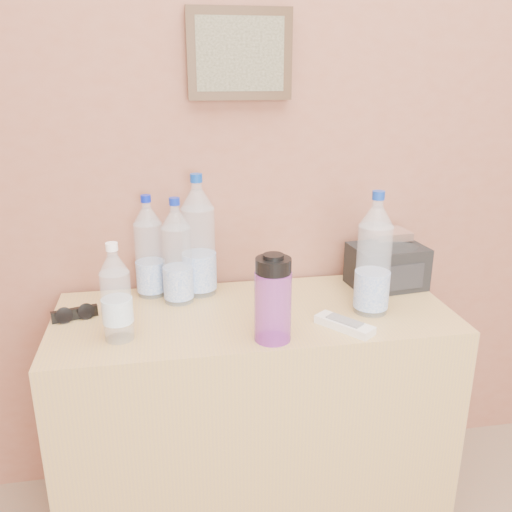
{
  "coord_description": "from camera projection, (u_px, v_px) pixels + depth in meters",
  "views": [
    {
      "loc": [
        -0.42,
        0.36,
        1.36
      ],
      "look_at": [
        -0.18,
        1.71,
        0.88
      ],
      "focal_mm": 38.0,
      "sensor_mm": 36.0,
      "label": 1
    }
  ],
  "objects": [
    {
      "name": "picture_frame",
      "position": [
        240.0,
        54.0,
        1.53
      ],
      "size": [
        0.3,
        0.03,
        0.25
      ],
      "primitive_type": null,
      "color": "#382311",
      "rests_on": "room_shell"
    },
    {
      "name": "dresser",
      "position": [
        254.0,
        416.0,
        1.66
      ],
      "size": [
        1.13,
        0.47,
        0.7
      ],
      "primitive_type": "cube",
      "color": "tan",
      "rests_on": "ground"
    },
    {
      "name": "pet_large_a",
      "position": [
        177.0,
        257.0,
        1.57
      ],
      "size": [
        0.09,
        0.09,
        0.31
      ],
      "rotation": [
        0.0,
        0.0,
        0.33
      ],
      "color": "silver",
      "rests_on": "dresser"
    },
    {
      "name": "pet_large_b",
      "position": [
        149.0,
        252.0,
        1.62
      ],
      "size": [
        0.08,
        0.08,
        0.31
      ],
      "rotation": [
        0.0,
        0.0,
        0.17
      ],
      "color": "silver",
      "rests_on": "dresser"
    },
    {
      "name": "pet_large_c",
      "position": [
        199.0,
        242.0,
        1.63
      ],
      "size": [
        0.1,
        0.1,
        0.37
      ],
      "rotation": [
        0.0,
        0.0,
        0.16
      ],
      "color": "white",
      "rests_on": "dresser"
    },
    {
      "name": "pet_large_d",
      "position": [
        374.0,
        260.0,
        1.5
      ],
      "size": [
        0.09,
        0.09,
        0.35
      ],
      "rotation": [
        0.0,
        0.0,
        0.16
      ],
      "color": "#BFE1F4",
      "rests_on": "dresser"
    },
    {
      "name": "pet_small",
      "position": [
        116.0,
        298.0,
        1.36
      ],
      "size": [
        0.07,
        0.07,
        0.26
      ],
      "rotation": [
        0.0,
        0.0,
        -0.3
      ],
      "color": "white",
      "rests_on": "dresser"
    },
    {
      "name": "nalgene_bottle",
      "position": [
        273.0,
        298.0,
        1.35
      ],
      "size": [
        0.09,
        0.09,
        0.23
      ],
      "rotation": [
        0.0,
        0.0,
        -0.24
      ],
      "color": "purple",
      "rests_on": "dresser"
    },
    {
      "name": "sunglasses",
      "position": [
        75.0,
        314.0,
        1.49
      ],
      "size": [
        0.13,
        0.08,
        0.03
      ],
      "primitive_type": null,
      "rotation": [
        0.0,
        0.0,
        0.29
      ],
      "color": "black",
      "rests_on": "dresser"
    },
    {
      "name": "ac_remote",
      "position": [
        344.0,
        325.0,
        1.44
      ],
      "size": [
        0.14,
        0.16,
        0.02
      ],
      "primitive_type": "cube",
      "rotation": [
        0.0,
        0.0,
        -0.92
      ],
      "color": "silver",
      "rests_on": "dresser"
    },
    {
      "name": "toiletry_bag",
      "position": [
        387.0,
        264.0,
        1.71
      ],
      "size": [
        0.24,
        0.18,
        0.15
      ],
      "primitive_type": null,
      "rotation": [
        0.0,
        0.0,
        0.11
      ],
      "color": "black",
      "rests_on": "dresser"
    },
    {
      "name": "foil_packet",
      "position": [
        389.0,
        234.0,
        1.7
      ],
      "size": [
        0.12,
        0.1,
        0.02
      ],
      "primitive_type": "cube",
      "rotation": [
        0.0,
        0.0,
        0.06
      ],
      "color": "silver",
      "rests_on": "toiletry_bag"
    }
  ]
}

